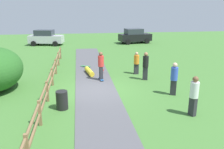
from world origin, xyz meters
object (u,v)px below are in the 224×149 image
object	(u,v)px
skateboard_loose	(86,66)
bystander_black	(146,65)
parked_car_black	(135,36)
bystander_orange	(136,62)
skater_fallen	(90,71)
trash_bin	(62,100)
skater_riding	(101,64)
bystander_blue	(174,77)
parked_car_silver	(46,38)
bystander_white	(194,94)

from	to	relation	value
skateboard_loose	bystander_black	size ratio (longest dim) A/B	0.43
bystander_black	parked_car_black	world-z (taller)	parked_car_black
bystander_orange	parked_car_black	xyz separation A→B (m)	(3.36, 14.38, 0.07)
bystander_orange	parked_car_black	bearing A→B (deg)	76.85
skater_fallen	bystander_orange	bearing A→B (deg)	-7.98
parked_car_black	skateboard_loose	bearing A→B (deg)	-120.25
trash_bin	skater_riding	world-z (taller)	skater_riding
skater_fallen	bystander_black	xyz separation A→B (m)	(3.56, -1.92, 0.85)
trash_bin	bystander_orange	bearing A→B (deg)	47.14
bystander_blue	parked_car_silver	distance (m)	20.86
bystander_blue	parked_car_black	bearing A→B (deg)	82.87
bystander_orange	parked_car_silver	world-z (taller)	parked_car_silver
bystander_black	bystander_white	xyz separation A→B (m)	(0.63, -5.46, -0.02)
bystander_white	parked_car_black	distance (m)	21.44
skater_riding	bystander_white	distance (m)	6.79
bystander_black	parked_car_silver	size ratio (longest dim) A/B	0.42
skater_fallen	trash_bin	bearing A→B (deg)	-105.92
skater_fallen	bystander_blue	size ratio (longest dim) A/B	0.93
bystander_blue	parked_car_black	distance (m)	18.89
trash_bin	skateboard_loose	xyz separation A→B (m)	(1.40, 7.84, -0.36)
bystander_blue	bystander_orange	bearing A→B (deg)	103.07
skater_riding	bystander_white	xyz separation A→B (m)	(3.55, -5.78, -0.06)
skateboard_loose	bystander_white	xyz separation A→B (m)	(4.46, -9.39, 0.94)
bystander_orange	bystander_black	size ratio (longest dim) A/B	0.86
skater_riding	skateboard_loose	world-z (taller)	skater_riding
trash_bin	parked_car_silver	world-z (taller)	parked_car_silver
bystander_black	parked_car_silver	xyz separation A→B (m)	(-8.36, 15.85, -0.09)
bystander_blue	parked_car_silver	xyz separation A→B (m)	(-9.12, 18.76, -0.07)
skater_riding	skater_fallen	xyz separation A→B (m)	(-0.64, 1.60, -0.89)
skater_fallen	parked_car_silver	bearing A→B (deg)	108.99
skater_riding	bystander_white	world-z (taller)	skater_riding
skateboard_loose	bystander_orange	bearing A→B (deg)	-34.67
skater_riding	bystander_black	xyz separation A→B (m)	(2.93, -0.33, -0.04)
skater_fallen	skateboard_loose	bearing A→B (deg)	97.55
bystander_white	parked_car_silver	size ratio (longest dim) A/B	0.42
bystander_orange	bystander_black	world-z (taller)	bystander_black
bystander_black	parked_car_black	size ratio (longest dim) A/B	0.42
skater_fallen	bystander_white	world-z (taller)	bystander_white
skater_fallen	parked_car_silver	world-z (taller)	parked_car_silver
bystander_orange	trash_bin	bearing A→B (deg)	-132.86
trash_bin	skater_fallen	distance (m)	6.07
bystander_blue	parked_car_silver	size ratio (longest dim) A/B	0.42
bystander_white	parked_car_black	bearing A→B (deg)	83.35
trash_bin	bystander_orange	size ratio (longest dim) A/B	0.56
bystander_orange	bystander_white	world-z (taller)	bystander_white
parked_car_black	trash_bin	bearing A→B (deg)	-112.89
parked_car_black	bystander_orange	bearing A→B (deg)	-103.15
bystander_blue	bystander_white	size ratio (longest dim) A/B	1.00
skater_riding	bystander_black	size ratio (longest dim) A/B	1.01
parked_car_black	bystander_black	bearing A→B (deg)	-101.12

